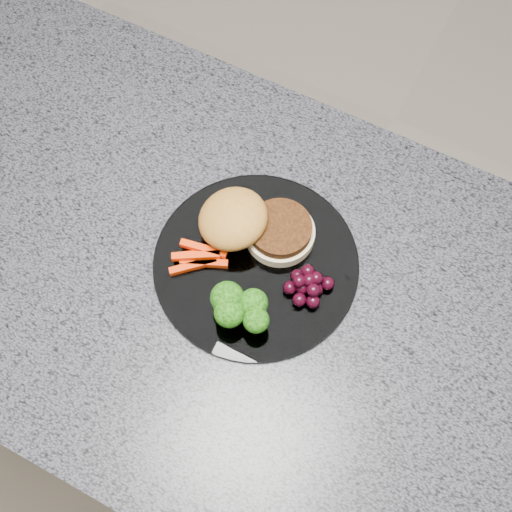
{
  "coord_description": "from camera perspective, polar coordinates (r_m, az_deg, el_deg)",
  "views": [
    {
      "loc": [
        0.22,
        -0.3,
        1.72
      ],
      "look_at": [
        0.05,
        0.03,
        0.93
      ],
      "focal_mm": 50.0,
      "sensor_mm": 36.0,
      "label": 1
    }
  ],
  "objects": [
    {
      "name": "carrot_sticks",
      "position": [
        0.89,
        -4.55,
        -0.11
      ],
      "size": [
        0.07,
        0.06,
        0.02
      ],
      "rotation": [
        0.0,
        0.0,
        0.28
      ],
      "color": "red",
      "rests_on": "plate"
    },
    {
      "name": "room",
      "position": [
        0.53,
        -6.96,
        19.53
      ],
      "size": [
        4.02,
        4.02,
        2.7
      ],
      "color": "#A19987",
      "rests_on": "ground"
    },
    {
      "name": "broccoli",
      "position": [
        0.84,
        -1.42,
        -4.08
      ],
      "size": [
        0.08,
        0.06,
        0.05
      ],
      "rotation": [
        0.0,
        0.0,
        0.09
      ],
      "color": "olive",
      "rests_on": "plate"
    },
    {
      "name": "countertop",
      "position": [
        0.92,
        -3.75,
        -1.52
      ],
      "size": [
        1.2,
        0.6,
        0.04
      ],
      "primitive_type": "cube",
      "color": "#4C4D56",
      "rests_on": "island_cabinet"
    },
    {
      "name": "island_cabinet",
      "position": [
        1.34,
        -2.6,
        -9.25
      ],
      "size": [
        1.2,
        0.6,
        0.86
      ],
      "primitive_type": "cube",
      "color": "brown",
      "rests_on": "ground"
    },
    {
      "name": "plate",
      "position": [
        0.9,
        0.0,
        -0.62
      ],
      "size": [
        0.26,
        0.26,
        0.01
      ],
      "primitive_type": "cylinder",
      "color": "white",
      "rests_on": "countertop"
    },
    {
      "name": "burger",
      "position": [
        0.9,
        -0.5,
        2.5
      ],
      "size": [
        0.17,
        0.14,
        0.05
      ],
      "rotation": [
        0.0,
        0.0,
        0.37
      ],
      "color": "beige",
      "rests_on": "plate"
    },
    {
      "name": "grape_bunch",
      "position": [
        0.87,
        4.19,
        -2.32
      ],
      "size": [
        0.06,
        0.05,
        0.03
      ],
      "rotation": [
        0.0,
        0.0,
        0.12
      ],
      "color": "black",
      "rests_on": "plate"
    }
  ]
}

